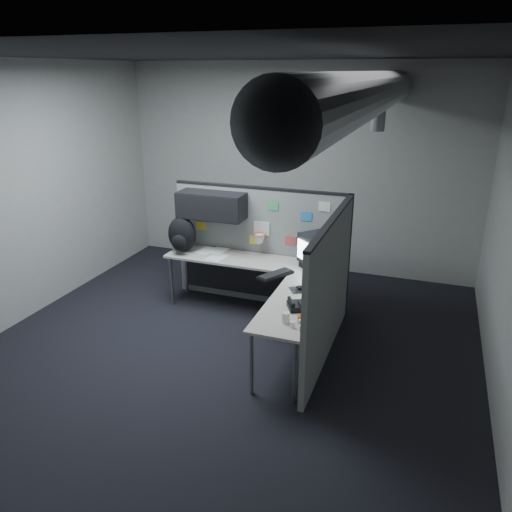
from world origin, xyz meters
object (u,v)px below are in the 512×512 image
at_px(desk, 262,278).
at_px(phone, 297,305).
at_px(monitor, 318,251).
at_px(keyboard, 275,275).
at_px(backpack, 182,235).

distance_m(desk, phone, 1.16).
xyz_separation_m(desk, phone, (0.71, -0.91, 0.15)).
xyz_separation_m(desk, monitor, (0.64, 0.28, 0.34)).
xyz_separation_m(keyboard, backpack, (-1.46, 0.40, 0.22)).
bearing_deg(monitor, phone, -90.33).
distance_m(monitor, phone, 1.21).
height_order(monitor, keyboard, monitor).
relative_size(phone, backpack, 0.57).
bearing_deg(keyboard, monitor, 30.79).
relative_size(monitor, backpack, 1.12).
bearing_deg(backpack, phone, -23.41).
distance_m(monitor, keyboard, 0.64).
relative_size(desk, keyboard, 4.62).
bearing_deg(desk, keyboard, -34.41).
relative_size(desk, phone, 8.36).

